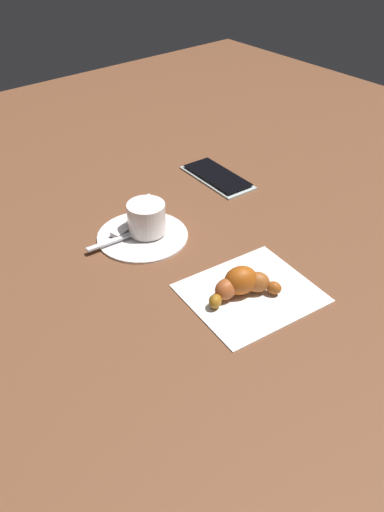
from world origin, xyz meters
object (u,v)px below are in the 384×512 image
cell_phone (217,177)px  saucer (143,235)px  sugar_packet (127,227)px  croissant (242,284)px  espresso_cup (147,217)px  teaspoon (140,230)px  napkin (249,294)px

cell_phone → saucer: bearing=107.2°
sugar_packet → cell_phone: (0.04, -0.24, -0.01)m
sugar_packet → croissant: bearing=85.3°
espresso_cup → cell_phone: (0.07, -0.22, -0.03)m
teaspoon → cell_phone: (0.07, -0.23, -0.01)m
teaspoon → napkin: size_ratio=0.81×
sugar_packet → cell_phone: size_ratio=0.40×
saucer → sugar_packet: 0.03m
teaspoon → cell_phone: bearing=-74.0°
napkin → cell_phone: 0.34m
teaspoon → croissant: croissant is taller
espresso_cup → teaspoon: 0.03m
saucer → teaspoon: bearing=10.5°
cell_phone → espresso_cup: bearing=107.7°
croissant → espresso_cup: bearing=3.1°
espresso_cup → teaspoon: bearing=73.6°
saucer → teaspoon: teaspoon is taller
croissant → cell_phone: size_ratio=0.68×
croissant → cell_phone: croissant is taller
napkin → espresso_cup: bearing=5.7°
napkin → saucer: bearing=8.6°
sugar_packet → croissant: (-0.23, -0.03, 0.01)m
saucer → croissant: croissant is taller
napkin → sugar_packet: bearing=10.4°
saucer → sugar_packet: bearing=23.8°
saucer → croissant: 0.21m
napkin → croissant: size_ratio=1.65×
saucer → napkin: size_ratio=0.84×
napkin → croissant: croissant is taller
sugar_packet → espresso_cup: bearing=119.4°
espresso_cup → sugar_packet: (0.02, 0.02, -0.02)m
croissant → teaspoon: bearing=6.2°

